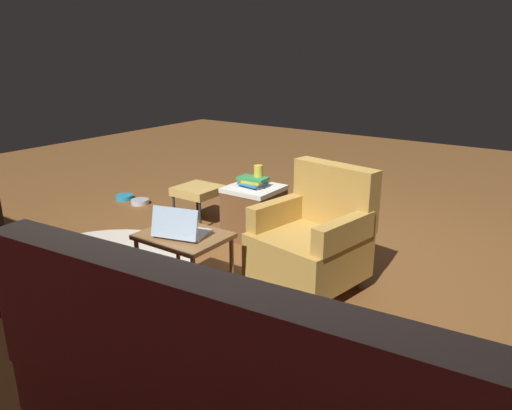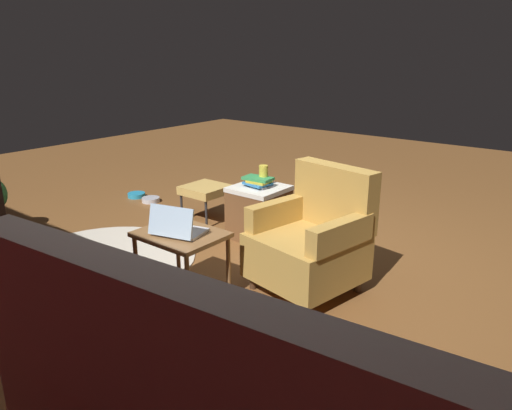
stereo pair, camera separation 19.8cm
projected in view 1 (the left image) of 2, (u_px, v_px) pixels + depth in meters
The scene contains 12 objects.
ground at pixel (273, 257), 3.99m from camera, with size 12.00×12.00×0.00m, color brown.
armchair at pixel (314, 239), 3.39m from camera, with size 0.77×0.79×0.87m.
laptop_desk at pixel (184, 242), 3.19m from camera, with size 0.56×0.44×0.48m.
laptop at pixel (180, 229), 3.12m from camera, with size 0.37×0.33×0.21m.
wicker_hamper at pixel (254, 212), 4.35m from camera, with size 0.45×0.45×0.48m.
book_stack_hamper at pixel (254, 182), 4.26m from camera, with size 0.27×0.21×0.09m.
yellow_mug at pixel (258, 171), 4.26m from camera, with size 0.08×0.08×0.10m, color yellow.
tv_remote at pixel (250, 182), 4.39m from camera, with size 0.05×0.16×0.02m, color #262628.
ottoman at pixel (198, 191), 4.73m from camera, with size 0.40×0.40×0.36m.
circular_rug at pixel (100, 263), 3.87m from camera, with size 1.49×1.49×0.01m, color beige.
pet_bowl_steel at pixel (140, 202), 5.36m from camera, with size 0.20×0.20×0.05m, color silver.
pet_bowl_teal at pixel (125, 197), 5.53m from camera, with size 0.20×0.20×0.05m, color teal.
Camera 1 is at (-1.98, 3.08, 1.64)m, focal length 33.79 mm.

